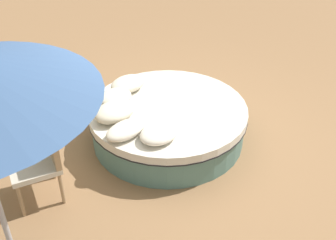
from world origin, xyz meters
TOP-DOWN VIEW (x-y plane):
  - ground_plane at (0.00, 0.00)m, footprint 16.00×16.00m
  - round_bed at (0.00, 0.00)m, footprint 2.00×2.00m
  - throw_pillow_0 at (-0.08, 0.68)m, footprint 0.50×0.35m
  - throw_pillow_1 at (-0.40, 0.54)m, footprint 0.44×0.38m
  - throw_pillow_2 at (-0.62, 0.27)m, footprint 0.52×0.38m
  - throw_pillow_3 at (-0.75, -0.09)m, footprint 0.51×0.30m
  - throw_pillow_4 at (-0.53, -0.40)m, footprint 0.46×0.37m
  - patio_chair at (-1.65, 0.19)m, footprint 0.64×0.65m

SIDE VIEW (x-z plane):
  - ground_plane at x=0.00m, z-range 0.00..0.00m
  - round_bed at x=0.00m, z-range 0.01..0.48m
  - throw_pillow_4 at x=-0.53m, z-range 0.48..0.63m
  - throw_pillow_3 at x=-0.75m, z-range 0.48..0.63m
  - throw_pillow_1 at x=-0.40m, z-range 0.48..0.64m
  - patio_chair at x=-1.65m, z-range 0.07..1.05m
  - throw_pillow_0 at x=-0.08m, z-range 0.48..0.66m
  - throw_pillow_2 at x=-0.62m, z-range 0.48..0.68m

